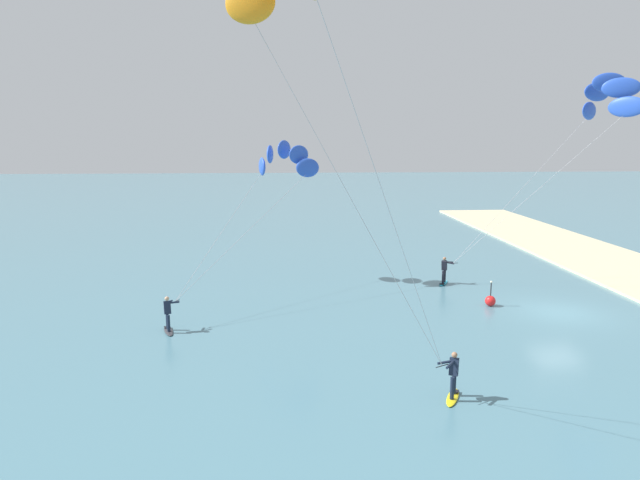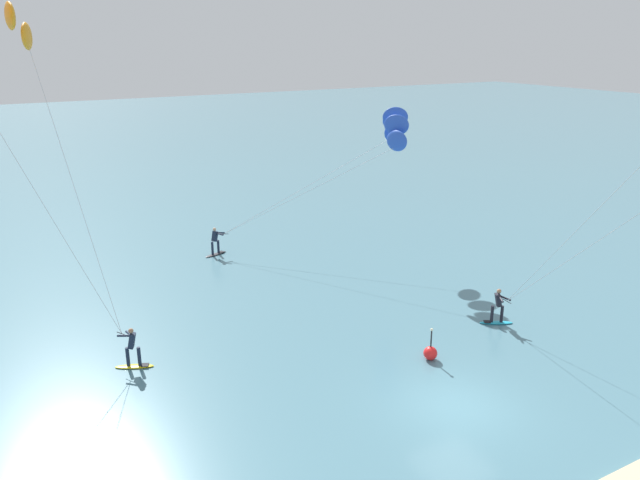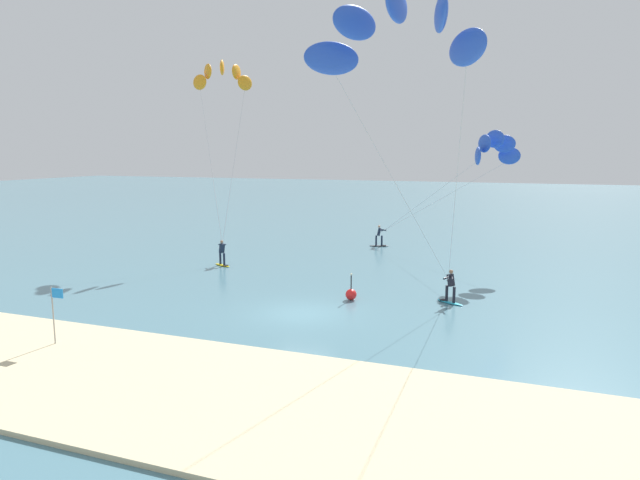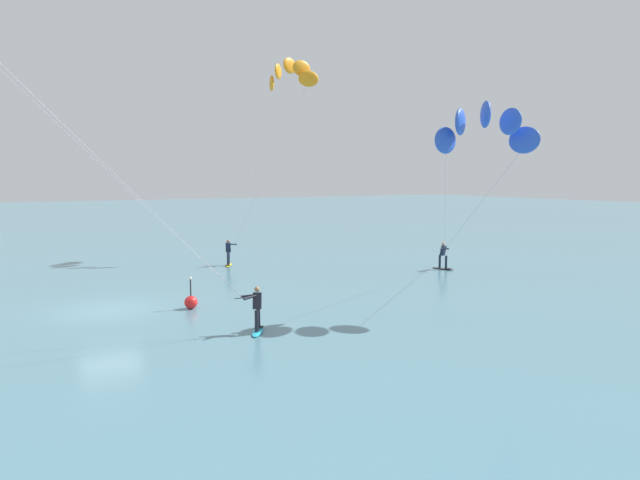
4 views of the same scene
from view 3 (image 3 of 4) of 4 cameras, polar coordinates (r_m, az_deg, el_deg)
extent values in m
plane|color=slate|center=(26.09, -1.82, -7.45)|extent=(240.00, 240.00, 0.00)
cube|color=beige|center=(18.45, -13.16, -14.51)|extent=(80.00, 8.02, 0.16)
ellipsoid|color=#333338|center=(44.58, 5.96, -0.59)|extent=(1.54, 0.80, 0.08)
cube|color=black|center=(44.60, 6.49, -0.53)|extent=(0.35, 0.36, 0.02)
cylinder|color=#192338|center=(44.50, 5.69, -0.04)|extent=(0.14, 0.14, 0.78)
cylinder|color=#192338|center=(44.53, 6.25, -0.05)|extent=(0.14, 0.14, 0.78)
cube|color=#192338|center=(44.41, 5.99, 0.83)|extent=(0.40, 0.38, 0.63)
sphere|color=tan|center=(44.36, 6.00, 1.37)|extent=(0.20, 0.20, 0.20)
cylinder|color=black|center=(44.00, 6.48, 0.95)|extent=(0.48, 0.32, 0.03)
cylinder|color=#192338|center=(44.27, 6.34, 1.04)|extent=(0.61, 0.20, 0.15)
cylinder|color=#192338|center=(44.12, 6.13, 1.01)|extent=(0.43, 0.54, 0.15)
ellipsoid|color=blue|center=(35.84, 15.65, 8.17)|extent=(0.62, 1.43, 1.10)
ellipsoid|color=blue|center=(36.31, 16.28, 9.33)|extent=(1.06, 1.32, 1.10)
ellipsoid|color=blue|center=(37.13, 17.24, 9.72)|extent=(1.35, 1.01, 1.10)
ellipsoid|color=blue|center=(37.94, 18.13, 9.22)|extent=(1.42, 0.55, 1.10)
ellipsoid|color=blue|center=(38.43, 18.58, 8.06)|extent=(1.43, 0.62, 1.10)
cylinder|color=#B2B2B7|center=(39.73, 10.57, 3.99)|extent=(7.43, 6.58, 5.50)
cylinder|color=#B2B2B7|center=(40.92, 12.08, 4.08)|extent=(9.13, 3.87, 5.50)
ellipsoid|color=#23ADD1|center=(28.54, 12.99, -6.16)|extent=(1.48, 1.06, 0.08)
cube|color=black|center=(28.77, 12.35, -5.91)|extent=(0.39, 0.39, 0.02)
cylinder|color=black|center=(28.31, 13.38, -5.40)|extent=(0.14, 0.14, 0.78)
cylinder|color=black|center=(28.56, 12.67, -5.25)|extent=(0.14, 0.14, 0.78)
cube|color=black|center=(28.28, 13.07, -3.97)|extent=(0.43, 0.42, 0.63)
sphere|color=#9E7051|center=(28.19, 13.10, -3.13)|extent=(0.20, 0.20, 0.20)
cylinder|color=black|center=(27.72, 12.83, -3.90)|extent=(0.08, 0.55, 0.03)
cylinder|color=black|center=(27.95, 13.18, -3.74)|extent=(0.26, 0.60, 0.15)
cylinder|color=black|center=(28.00, 12.74, -3.70)|extent=(0.35, 0.58, 0.15)
ellipsoid|color=blue|center=(20.03, 1.18, 17.87)|extent=(1.72, 1.51, 1.10)
ellipsoid|color=blue|center=(19.89, 3.54, 21.05)|extent=(1.20, 1.89, 1.10)
ellipsoid|color=blue|center=(19.49, 7.75, 22.49)|extent=(0.50, 1.99, 1.10)
ellipsoid|color=blue|center=(19.00, 12.12, 21.46)|extent=(0.89, 1.98, 1.10)
ellipsoid|color=blue|center=(18.60, 14.65, 18.29)|extent=(1.51, 1.72, 1.10)
cylinder|color=#B2B2B7|center=(23.35, 8.07, 4.87)|extent=(3.06, 8.21, 8.86)
cylinder|color=#B2B2B7|center=(22.75, 13.52, 4.61)|extent=(1.50, 8.62, 8.86)
ellipsoid|color=yellow|center=(37.37, -9.83, -2.51)|extent=(1.51, 0.98, 0.08)
cube|color=black|center=(37.03, -9.47, -2.53)|extent=(0.38, 0.38, 0.02)
cylinder|color=#192338|center=(37.47, -10.03, -1.82)|extent=(0.14, 0.14, 0.78)
cylinder|color=#192338|center=(37.11, -9.66, -1.91)|extent=(0.14, 0.14, 0.78)
cube|color=#192338|center=(37.17, -9.87, -0.82)|extent=(0.42, 0.41, 0.63)
sphere|color=#9E7051|center=(37.11, -9.89, -0.18)|extent=(0.20, 0.20, 0.20)
cylinder|color=black|center=(37.69, -9.84, -0.45)|extent=(0.28, 0.50, 0.03)
cylinder|color=#192338|center=(37.42, -10.03, -0.48)|extent=(0.52, 0.46, 0.15)
cylinder|color=#192338|center=(37.41, -9.69, -0.47)|extent=(0.15, 0.61, 0.15)
ellipsoid|color=orange|center=(43.44, -7.59, 15.45)|extent=(0.73, 1.45, 1.10)
ellipsoid|color=orange|center=(43.55, -8.44, 16.44)|extent=(0.45, 1.44, 1.10)
ellipsoid|color=orange|center=(43.62, -9.86, 16.79)|extent=(0.94, 1.41, 1.10)
ellipsoid|color=orange|center=(43.64, -11.26, 16.35)|extent=(1.30, 1.16, 1.10)
ellipsoid|color=orange|center=(43.59, -12.05, 15.32)|extent=(1.45, 0.73, 1.10)
cylinder|color=#B2B2B7|center=(40.17, -8.65, 7.85)|extent=(1.35, 6.09, 10.77)
cylinder|color=#B2B2B7|center=(40.25, -11.00, 7.80)|extent=(4.25, 4.58, 10.77)
sphere|color=red|center=(28.39, 3.15, -5.52)|extent=(0.56, 0.56, 0.56)
cylinder|color=#262628|center=(28.24, 3.16, -4.28)|extent=(0.06, 0.06, 0.70)
sphere|color=#F2F2CC|center=(28.15, 3.17, -3.47)|extent=(0.12, 0.12, 0.12)
cylinder|color=gray|center=(23.63, -25.33, -6.89)|extent=(0.05, 0.05, 2.20)
cube|color=#1E84E5|center=(23.22, -24.99, -4.89)|extent=(0.52, 0.03, 0.36)
camera|label=1|loc=(52.15, -23.88, 9.73)|focal=31.58mm
camera|label=2|loc=(25.48, -50.52, 17.26)|focal=35.54mm
camera|label=4|loc=(24.99, 56.89, 0.78)|focal=31.21mm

